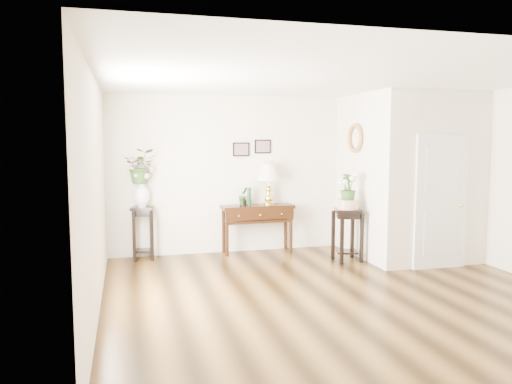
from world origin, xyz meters
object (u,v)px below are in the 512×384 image
object	(u,v)px
plant_stand_a	(143,233)
plant_stand_b	(347,235)
table_lamp	(269,185)
console_table	(257,229)

from	to	relation	value
plant_stand_a	plant_stand_b	size ratio (longest dim) A/B	1.02
plant_stand_a	table_lamp	bearing A→B (deg)	0.40
table_lamp	plant_stand_b	world-z (taller)	table_lamp
console_table	plant_stand_b	xyz separation A→B (m)	(1.29, -0.99, 0.01)
table_lamp	plant_stand_b	bearing A→B (deg)	-42.41
console_table	plant_stand_b	distance (m)	1.63
console_table	plant_stand_b	world-z (taller)	plant_stand_b
table_lamp	plant_stand_a	world-z (taller)	table_lamp
table_lamp	console_table	bearing A→B (deg)	180.00
console_table	plant_stand_a	size ratio (longest dim) A/B	1.44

